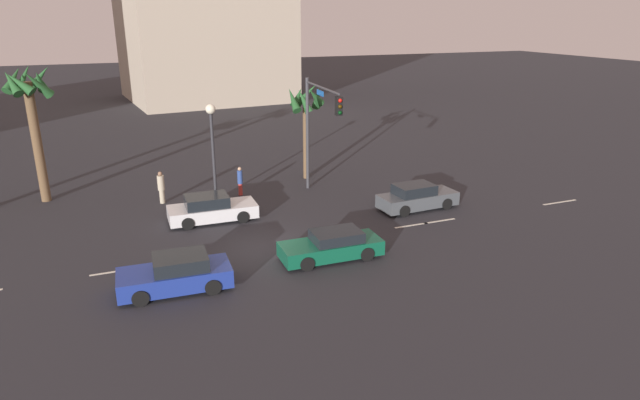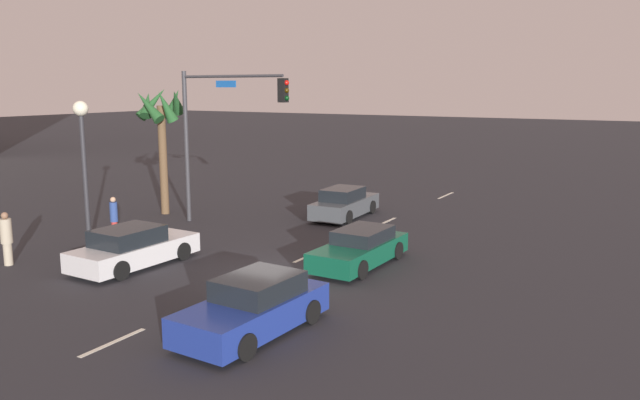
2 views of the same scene
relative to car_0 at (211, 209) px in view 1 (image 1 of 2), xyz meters
name	(u,v)px [view 1 (image 1 of 2)]	position (x,y,z in m)	size (l,w,h in m)	color
ground_plane	(261,249)	(1.35, -4.52, -0.64)	(220.00, 220.00, 0.00)	#28282D
lane_stripe_2	(115,272)	(-5.01, -4.52, -0.64)	(1.99, 0.14, 0.01)	silver
lane_stripe_3	(318,240)	(4.23, -4.52, -0.64)	(2.19, 0.14, 0.01)	silver
lane_stripe_4	(411,225)	(9.37, -4.52, -0.64)	(1.92, 0.14, 0.01)	silver
lane_stripe_5	(439,221)	(11.07, -4.52, -0.64)	(1.88, 0.14, 0.01)	silver
lane_stripe_6	(560,202)	(19.21, -4.52, -0.64)	(2.41, 0.14, 0.01)	silver
car_0	(211,209)	(0.00, 0.00, 0.00)	(4.58, 2.04, 1.39)	silver
car_1	(417,197)	(10.95, -2.39, 0.02)	(4.55, 1.96, 1.43)	#474C51
car_2	(176,274)	(-2.77, -7.10, 0.02)	(4.40, 2.08, 1.43)	navy
car_5	(332,246)	(4.03, -6.67, -0.04)	(4.53, 1.86, 1.27)	#0F5138
traffic_signal	(317,120)	(6.56, 1.55, 3.97)	(0.63, 5.86, 6.77)	#38383D
streetlamp	(212,133)	(0.90, 3.29, 3.32)	(0.56, 0.56, 5.58)	#2D2D33
pedestrian_0	(161,187)	(-2.07, 3.86, 0.34)	(0.50, 0.50, 1.87)	#B2A58C
pedestrian_1	(240,180)	(2.45, 3.62, 0.28)	(0.44, 0.44, 1.73)	#BF3833
palm_tree_1	(30,103)	(-8.30, 6.82, 5.02)	(2.80, 2.95, 7.74)	brown
palm_tree_2	(306,106)	(7.37, 5.58, 4.09)	(2.45, 2.71, 6.18)	brown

